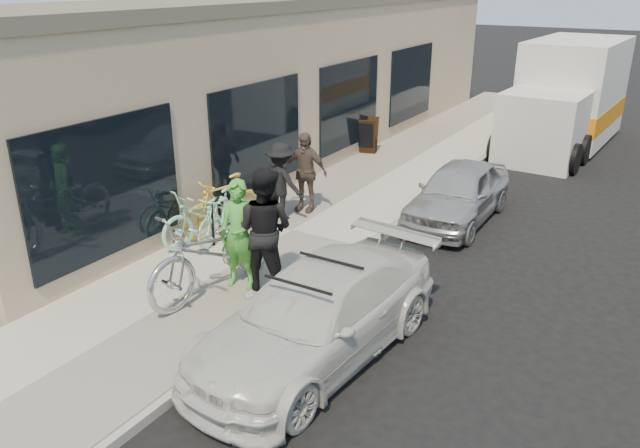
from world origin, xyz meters
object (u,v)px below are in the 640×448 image
at_px(tandem_bike, 215,251).
at_px(cruiser_bike_a, 220,216).
at_px(man_standing, 264,229).
at_px(bystander_a, 281,182).
at_px(moving_truck, 567,100).
at_px(bystander_b, 305,172).
at_px(sedan_white, 317,314).
at_px(sandwich_board, 366,135).
at_px(sedan_silver, 458,193).
at_px(cruiser_bike_b, 207,214).
at_px(woman_rider, 239,235).
at_px(cruiser_bike_c, 224,205).
at_px(bike_rack, 216,216).

bearing_deg(tandem_bike, cruiser_bike_a, 134.11).
distance_m(man_standing, bystander_a, 2.97).
bearing_deg(moving_truck, bystander_b, -107.37).
bearing_deg(man_standing, cruiser_bike_a, -38.64).
height_order(sedan_white, bystander_b, bystander_b).
relative_size(sandwich_board, sedan_silver, 0.27).
distance_m(cruiser_bike_a, bystander_b, 2.24).
xyz_separation_m(moving_truck, tandem_bike, (-2.59, -12.76, -0.51)).
distance_m(cruiser_bike_a, bystander_a, 1.57).
bearing_deg(man_standing, cruiser_bike_b, -33.31).
distance_m(woman_rider, cruiser_bike_b, 2.02).
relative_size(woman_rider, cruiser_bike_c, 0.95).
height_order(cruiser_bike_a, cruiser_bike_c, cruiser_bike_c).
bearing_deg(sandwich_board, woman_rider, -91.45).
bearing_deg(man_standing, tandem_bike, 34.13).
distance_m(moving_truck, woman_rider, 12.65).
relative_size(woman_rider, cruiser_bike_b, 0.89).
bearing_deg(woman_rider, man_standing, 11.28).
bearing_deg(bike_rack, sedan_silver, 47.36).
relative_size(sandwich_board, sedan_white, 0.22).
height_order(sedan_white, woman_rider, woman_rider).
distance_m(bike_rack, sedan_white, 4.00).
relative_size(bike_rack, sedan_silver, 0.22).
height_order(tandem_bike, cruiser_bike_a, tandem_bike).
relative_size(bike_rack, woman_rider, 0.44).
xyz_separation_m(bike_rack, tandem_bike, (1.30, -1.56, 0.21)).
height_order(sedan_silver, man_standing, man_standing).
xyz_separation_m(sedan_white, tandem_bike, (-2.12, 0.51, 0.22)).
relative_size(sedan_silver, woman_rider, 2.00).
relative_size(cruiser_bike_a, cruiser_bike_c, 0.84).
height_order(tandem_bike, man_standing, man_standing).
height_order(man_standing, cruiser_bike_a, man_standing).
relative_size(sedan_silver, cruiser_bike_b, 1.79).
relative_size(sandwich_board, cruiser_bike_c, 0.52).
distance_m(bike_rack, sandwich_board, 6.89).
relative_size(sandwich_board, tandem_bike, 0.37).
distance_m(sandwich_board, bystander_b, 4.80).
distance_m(bike_rack, sedan_silver, 4.92).
distance_m(cruiser_bike_b, cruiser_bike_c, 0.48).
xyz_separation_m(cruiser_bike_b, bystander_b, (0.67, 2.28, 0.31)).
bearing_deg(moving_truck, sedan_white, -89.01).
xyz_separation_m(sedan_silver, man_standing, (-1.46, -4.67, 0.53)).
xyz_separation_m(tandem_bike, cruiser_bike_a, (-1.24, 1.59, -0.21)).
xyz_separation_m(bike_rack, man_standing, (1.87, -1.05, 0.51)).
xyz_separation_m(sedan_white, cruiser_bike_c, (-3.54, 2.45, 0.09)).
height_order(bike_rack, moving_truck, moving_truck).
xyz_separation_m(cruiser_bike_a, bystander_b, (0.48, 2.15, 0.36)).
bearing_deg(cruiser_bike_a, bystander_b, 67.74).
relative_size(tandem_bike, cruiser_bike_b, 1.32).
distance_m(bike_rack, cruiser_bike_c, 0.41).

